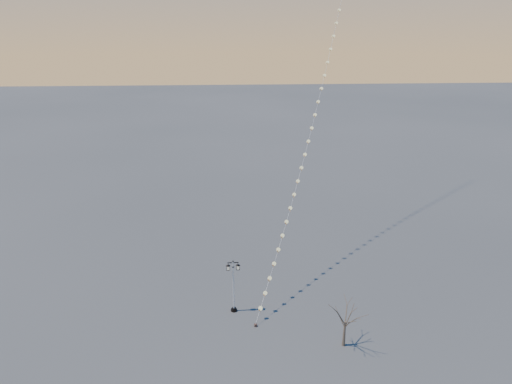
{
  "coord_description": "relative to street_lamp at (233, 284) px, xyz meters",
  "views": [
    {
      "loc": [
        -0.35,
        -25.96,
        20.41
      ],
      "look_at": [
        1.77,
        6.59,
        8.54
      ],
      "focal_mm": 31.74,
      "sensor_mm": 36.0,
      "label": 1
    }
  ],
  "objects": [
    {
      "name": "bare_tree",
      "position": [
        7.39,
        -4.5,
        0.01
      ],
      "size": [
        2.09,
        2.09,
        3.46
      ],
      "rotation": [
        0.0,
        0.0,
        0.24
      ],
      "color": "brown",
      "rests_on": "ground"
    },
    {
      "name": "street_lamp",
      "position": [
        0.0,
        0.0,
        0.0
      ],
      "size": [
        1.1,
        0.48,
        4.33
      ],
      "rotation": [
        0.0,
        0.0,
        0.03
      ],
      "color": "black",
      "rests_on": "ground"
    },
    {
      "name": "ground",
      "position": [
        0.12,
        -3.53,
        -2.4
      ],
      "size": [
        300.0,
        300.0,
        0.0
      ],
      "primitive_type": "plane",
      "color": "#444445",
      "rests_on": "ground"
    },
    {
      "name": "kite_train",
      "position": [
        8.84,
        13.23,
        16.35
      ],
      "size": [
        15.2,
        31.1,
        37.67
      ],
      "rotation": [
        0.0,
        0.0,
        -0.18
      ],
      "color": "#3A231B",
      "rests_on": "ground"
    }
  ]
}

